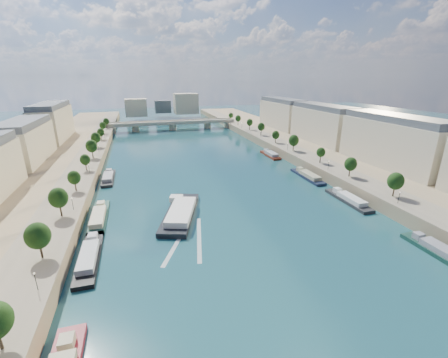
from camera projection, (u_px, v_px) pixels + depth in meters
ground at (210, 180)px, 139.47m from camera, size 700.00×700.00×0.00m
quay_left at (35, 191)px, 119.80m from camera, size 44.00×520.00×5.00m
quay_right at (343, 163)px, 157.50m from camera, size 44.00×520.00×5.00m
pave_left at (75, 181)px, 122.89m from camera, size 14.00×520.00×0.10m
pave_right at (318, 161)px, 152.74m from camera, size 14.00×520.00×0.10m
trees_left at (79, 167)px, 123.46m from camera, size 4.80×268.80×8.26m
trees_right at (305, 146)px, 159.52m from camera, size 4.80×268.80×8.26m
lamps_left at (82, 182)px, 114.10m from camera, size 0.36×200.36×4.28m
lamps_right at (306, 154)px, 155.20m from camera, size 0.36×200.36×4.28m
buildings_left at (1, 152)px, 122.73m from camera, size 16.00×226.00×23.20m
buildings_right at (352, 132)px, 167.23m from camera, size 16.00×226.00×23.20m
skyline at (167, 105)px, 334.81m from camera, size 79.00×42.00×22.00m
bridge at (172, 124)px, 267.36m from camera, size 112.00×12.00×8.15m
tour_barge at (180, 213)px, 103.46m from camera, size 18.64×33.34×4.35m
wake at (189, 240)px, 88.91m from camera, size 15.51×25.75×0.04m
moored_barges_left at (89, 260)px, 77.84m from camera, size 5.00×157.79×3.60m
moored_barges_right at (355, 203)px, 111.98m from camera, size 5.00×169.37×3.60m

